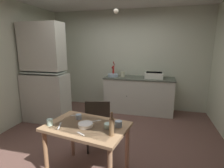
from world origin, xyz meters
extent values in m
plane|color=brown|center=(0.00, 0.00, 0.00)|extent=(5.23, 5.23, 0.00)
cube|color=beige|center=(0.00, 1.92, 1.32)|extent=(4.33, 0.10, 2.64)
cube|color=beige|center=(-2.16, 0.00, 1.32)|extent=(0.10, 3.85, 2.64)
cube|color=beige|center=(-1.59, 0.45, 0.55)|extent=(1.00, 0.49, 1.10)
cube|color=beige|center=(-1.59, 0.45, 1.69)|extent=(0.92, 0.41, 1.01)
cube|color=silver|center=(-1.59, 0.43, 1.14)|extent=(0.90, 0.44, 0.02)
cube|color=beige|center=(0.39, 1.55, 0.44)|extent=(1.73, 0.60, 0.88)
cube|color=#4F5649|center=(0.39, 1.55, 0.90)|extent=(1.76, 0.63, 0.03)
sphere|color=#2D2823|center=(0.14, 1.24, 0.48)|extent=(0.02, 0.02, 0.02)
cube|color=white|center=(0.76, 1.55, 0.99)|extent=(0.44, 0.34, 0.15)
cube|color=black|center=(0.76, 1.55, 1.06)|extent=(0.38, 0.28, 0.01)
cylinder|color=#B21E19|center=(-0.30, 1.60, 1.05)|extent=(0.05, 0.05, 0.28)
cylinder|color=#B21E19|center=(-0.30, 1.53, 1.15)|extent=(0.03, 0.12, 0.03)
cylinder|color=#AE1916|center=(-0.30, 1.66, 1.24)|extent=(0.02, 0.16, 0.12)
cylinder|color=#9EB2C6|center=(-0.28, 1.50, 0.95)|extent=(0.27, 0.27, 0.07)
cylinder|color=beige|center=(-0.03, 1.52, 0.98)|extent=(0.12, 0.12, 0.14)
cube|color=#A68059|center=(0.00, -0.99, 0.71)|extent=(1.13, 0.85, 0.04)
cube|color=#EEEBCC|center=(0.00, -0.99, 0.72)|extent=(0.88, 0.66, 0.00)
cylinder|color=#AD7C53|center=(-0.49, -1.19, 0.34)|extent=(0.06, 0.06, 0.69)
cylinder|color=#A77B5F|center=(-0.40, -0.63, 0.34)|extent=(0.06, 0.06, 0.69)
cylinder|color=#A97B5D|center=(0.50, -0.78, 0.34)|extent=(0.06, 0.06, 0.69)
cube|color=#312822|center=(-0.05, -0.34, 0.44)|extent=(0.48, 0.48, 0.03)
cube|color=#2F2A20|center=(-0.01, -0.53, 0.68)|extent=(0.38, 0.10, 0.44)
cylinder|color=#312822|center=(0.08, -0.14, 0.21)|extent=(0.04, 0.04, 0.43)
cylinder|color=#312822|center=(-0.25, -0.21, 0.21)|extent=(0.04, 0.04, 0.43)
cylinder|color=#312822|center=(0.15, -0.47, 0.21)|extent=(0.04, 0.04, 0.43)
cylinder|color=#312822|center=(-0.18, -0.55, 0.21)|extent=(0.04, 0.04, 0.43)
cylinder|color=white|center=(0.00, -1.02, 0.74)|extent=(0.19, 0.19, 0.04)
cylinder|color=#ADD1C1|center=(0.29, -0.98, 0.75)|extent=(0.11, 0.11, 0.05)
cylinder|color=#ADD1C1|center=(-0.45, -1.10, 0.77)|extent=(0.08, 0.08, 0.08)
cylinder|color=#9EB2C6|center=(-0.18, -0.83, 0.76)|extent=(0.08, 0.08, 0.07)
cylinder|color=#9EB2C6|center=(0.41, -0.92, 0.76)|extent=(0.09, 0.09, 0.08)
cylinder|color=olive|center=(0.38, -1.16, 0.83)|extent=(0.06, 0.06, 0.21)
cylinder|color=olive|center=(0.38, -1.16, 0.97)|extent=(0.03, 0.03, 0.07)
cube|color=silver|center=(-0.32, -1.09, 0.73)|extent=(0.08, 0.19, 0.00)
cube|color=beige|center=(0.07, -0.84, 0.73)|extent=(0.13, 0.11, 0.00)
cube|color=beige|center=(-0.28, -0.74, 0.73)|extent=(0.14, 0.05, 0.00)
cube|color=beige|center=(0.02, -1.22, 0.73)|extent=(0.12, 0.07, 0.00)
sphere|color=#F9EFCC|center=(0.15, 0.01, 2.26)|extent=(0.08, 0.08, 0.08)
camera|label=1|loc=(0.85, -2.96, 1.74)|focal=28.63mm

